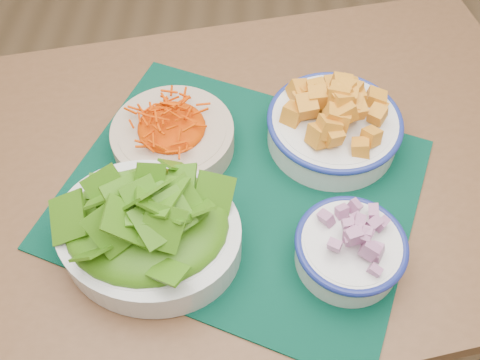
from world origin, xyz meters
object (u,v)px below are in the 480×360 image
at_px(carrot_bowl, 172,132).
at_px(onion_bowl, 351,246).
at_px(squash_bowl, 335,121).
at_px(placemat, 240,192).
at_px(lettuce_bowl, 147,224).
at_px(table, 249,202).

xyz_separation_m(carrot_bowl, onion_bowl, (0.27, -0.20, 0.00)).
bearing_deg(onion_bowl, squash_bowl, 92.22).
relative_size(squash_bowl, onion_bowl, 1.25).
bearing_deg(placemat, squash_bowl, 56.32).
distance_m(carrot_bowl, lettuce_bowl, 0.19).
distance_m(squash_bowl, lettuce_bowl, 0.35).
height_order(table, placemat, placemat).
height_order(lettuce_bowl, onion_bowl, lettuce_bowl).
xyz_separation_m(table, onion_bowl, (0.14, -0.17, 0.16)).
bearing_deg(table, squash_bowl, 6.78).
bearing_deg(table, placemat, -117.98).
relative_size(carrot_bowl, lettuce_bowl, 0.67).
bearing_deg(onion_bowl, table, 130.02).
xyz_separation_m(table, placemat, (-0.01, -0.06, 0.12)).
bearing_deg(lettuce_bowl, placemat, 53.51).
distance_m(carrot_bowl, squash_bowl, 0.26).
bearing_deg(carrot_bowl, squash_bowl, 5.46).
bearing_deg(placemat, carrot_bowl, 162.34).
xyz_separation_m(placemat, squash_bowl, (0.15, 0.11, 0.05)).
bearing_deg(carrot_bowl, table, -12.63).
xyz_separation_m(squash_bowl, lettuce_bowl, (-0.27, -0.21, 0.01)).
distance_m(table, onion_bowl, 0.27).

